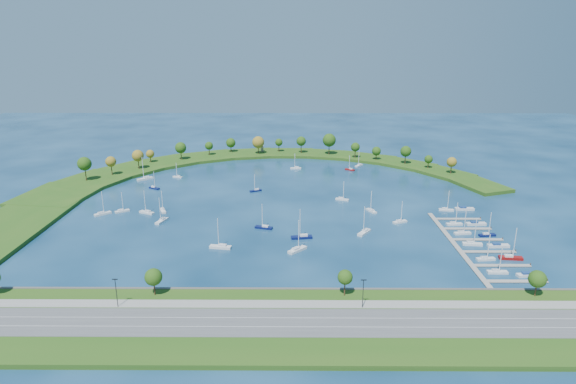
{
  "coord_description": "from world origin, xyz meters",
  "views": [
    {
      "loc": [
        6.56,
        -255.67,
        84.59
      ],
      "look_at": [
        5.0,
        5.0,
        4.0
      ],
      "focal_mm": 30.35,
      "sensor_mm": 36.0,
      "label": 1
    }
  ],
  "objects_px": {
    "moored_boat_9": "(162,220)",
    "moored_boat_12": "(145,178)",
    "moored_boat_15": "(364,232)",
    "docked_boat_5": "(498,246)",
    "moored_boat_10": "(256,190)",
    "dock_system": "(472,245)",
    "moored_boat_6": "(122,210)",
    "moored_boat_4": "(302,236)",
    "docked_boat_3": "(510,257)",
    "moored_boat_14": "(296,168)",
    "docked_boat_7": "(487,234)",
    "moored_boat_11": "(264,227)",
    "moored_boat_1": "(297,249)",
    "moored_boat_7": "(147,212)",
    "docked_boat_6": "(462,232)",
    "docked_boat_10": "(446,209)",
    "moored_boat_5": "(221,246)",
    "docked_boat_11": "(464,209)",
    "moored_boat_17": "(371,210)",
    "docked_boat_2": "(486,258)",
    "moored_boat_3": "(342,199)",
    "docked_boat_1": "(527,275)",
    "moored_boat_18": "(103,213)",
    "docked_boat_0": "(497,271)",
    "moored_boat_2": "(400,221)",
    "moored_boat_13": "(154,187)",
    "moored_boat_8": "(178,176)",
    "harbor_tower": "(262,149)",
    "docked_boat_9": "(476,224)",
    "moored_boat_0": "(359,165)",
    "moored_boat_19": "(350,169)",
    "docked_boat_4": "(472,243)",
    "docked_boat_8": "(454,223)"
  },
  "relations": [
    {
      "from": "moored_boat_2",
      "to": "docked_boat_8",
      "type": "height_order",
      "value": "docked_boat_8"
    },
    {
      "from": "moored_boat_2",
      "to": "docked_boat_6",
      "type": "bearing_deg",
      "value": -54.76
    },
    {
      "from": "moored_boat_17",
      "to": "docked_boat_10",
      "type": "distance_m",
      "value": 39.46
    },
    {
      "from": "moored_boat_10",
      "to": "docked_boat_2",
      "type": "bearing_deg",
      "value": 105.63
    },
    {
      "from": "dock_system",
      "to": "moored_boat_4",
      "type": "relative_size",
      "value": 5.86
    },
    {
      "from": "moored_boat_13",
      "to": "moored_boat_14",
      "type": "bearing_deg",
      "value": 60.75
    },
    {
      "from": "moored_boat_13",
      "to": "moored_boat_17",
      "type": "bearing_deg",
      "value": 13.02
    },
    {
      "from": "moored_boat_10",
      "to": "docked_boat_1",
      "type": "bearing_deg",
      "value": 104.49
    },
    {
      "from": "docked_boat_4",
      "to": "docked_boat_5",
      "type": "height_order",
      "value": "docked_boat_4"
    },
    {
      "from": "moored_boat_17",
      "to": "docked_boat_0",
      "type": "relative_size",
      "value": 0.98
    },
    {
      "from": "moored_boat_14",
      "to": "moored_boat_15",
      "type": "height_order",
      "value": "moored_boat_15"
    },
    {
      "from": "moored_boat_3",
      "to": "moored_boat_10",
      "type": "xyz_separation_m",
      "value": [
        -49.45,
        16.55,
        -0.01
      ]
    },
    {
      "from": "moored_boat_3",
      "to": "docked_boat_2",
      "type": "relative_size",
      "value": 0.98
    },
    {
      "from": "moored_boat_4",
      "to": "docked_boat_3",
      "type": "height_order",
      "value": "moored_boat_4"
    },
    {
      "from": "moored_boat_9",
      "to": "moored_boat_12",
      "type": "xyz_separation_m",
      "value": [
        -30.04,
        76.31,
        0.07
      ]
    },
    {
      "from": "moored_boat_10",
      "to": "moored_boat_1",
      "type": "bearing_deg",
      "value": 74.29
    },
    {
      "from": "docked_boat_5",
      "to": "moored_boat_10",
      "type": "bearing_deg",
      "value": 141.96
    },
    {
      "from": "moored_boat_0",
      "to": "moored_boat_17",
      "type": "relative_size",
      "value": 1.05
    },
    {
      "from": "moored_boat_14",
      "to": "docked_boat_7",
      "type": "relative_size",
      "value": 0.97
    },
    {
      "from": "moored_boat_1",
      "to": "docked_boat_0",
      "type": "bearing_deg",
      "value": -60.54
    },
    {
      "from": "docked_boat_7",
      "to": "moored_boat_17",
      "type": "bearing_deg",
      "value": 136.87
    },
    {
      "from": "moored_boat_7",
      "to": "moored_boat_18",
      "type": "relative_size",
      "value": 1.0
    },
    {
      "from": "moored_boat_5",
      "to": "docked_boat_11",
      "type": "distance_m",
      "value": 131.36
    },
    {
      "from": "moored_boat_12",
      "to": "moored_boat_15",
      "type": "distance_m",
      "value": 156.4
    },
    {
      "from": "dock_system",
      "to": "moored_boat_6",
      "type": "bearing_deg",
      "value": 165.43
    },
    {
      "from": "docked_boat_6",
      "to": "docked_boat_10",
      "type": "height_order",
      "value": "docked_boat_6"
    },
    {
      "from": "moored_boat_2",
      "to": "moored_boat_14",
      "type": "bearing_deg",
      "value": 90.32
    },
    {
      "from": "moored_boat_15",
      "to": "docked_boat_5",
      "type": "height_order",
      "value": "moored_boat_15"
    },
    {
      "from": "moored_boat_4",
      "to": "docked_boat_0",
      "type": "relative_size",
      "value": 1.24
    },
    {
      "from": "moored_boat_1",
      "to": "docked_boat_2",
      "type": "distance_m",
      "value": 76.68
    },
    {
      "from": "moored_boat_14",
      "to": "docked_boat_6",
      "type": "xyz_separation_m",
      "value": [
        75.52,
        -119.84,
        0.01
      ]
    },
    {
      "from": "moored_boat_12",
      "to": "moored_boat_3",
      "type": "bearing_deg",
      "value": 120.28
    },
    {
      "from": "docked_boat_3",
      "to": "moored_boat_9",
      "type": "bearing_deg",
      "value": 171.03
    },
    {
      "from": "moored_boat_6",
      "to": "moored_boat_7",
      "type": "bearing_deg",
      "value": -44.71
    },
    {
      "from": "moored_boat_10",
      "to": "docked_boat_5",
      "type": "bearing_deg",
      "value": 112.68
    },
    {
      "from": "moored_boat_6",
      "to": "moored_boat_15",
      "type": "relative_size",
      "value": 0.8
    },
    {
      "from": "moored_boat_5",
      "to": "docked_boat_10",
      "type": "height_order",
      "value": "moored_boat_5"
    },
    {
      "from": "harbor_tower",
      "to": "docked_boat_9",
      "type": "xyz_separation_m",
      "value": [
        112.03,
        -155.5,
        -3.53
      ]
    },
    {
      "from": "docked_boat_3",
      "to": "moored_boat_11",
      "type": "bearing_deg",
      "value": 168.31
    },
    {
      "from": "docked_boat_5",
      "to": "docked_boat_9",
      "type": "distance_m",
      "value": 26.45
    },
    {
      "from": "docked_boat_2",
      "to": "docked_boat_11",
      "type": "xyz_separation_m",
      "value": [
        12.33,
        61.58,
        -0.15
      ]
    },
    {
      "from": "moored_boat_6",
      "to": "moored_boat_11",
      "type": "height_order",
      "value": "moored_boat_11"
    },
    {
      "from": "moored_boat_12",
      "to": "moored_boat_14",
      "type": "distance_m",
      "value": 100.96
    },
    {
      "from": "moored_boat_6",
      "to": "docked_boat_0",
      "type": "relative_size",
      "value": 0.95
    },
    {
      "from": "moored_boat_8",
      "to": "moored_boat_11",
      "type": "height_order",
      "value": "moored_boat_11"
    },
    {
      "from": "moored_boat_1",
      "to": "docked_boat_9",
      "type": "distance_m",
      "value": 92.17
    },
    {
      "from": "moored_boat_1",
      "to": "moored_boat_7",
      "type": "relative_size",
      "value": 1.12
    },
    {
      "from": "moored_boat_18",
      "to": "docked_boat_6",
      "type": "height_order",
      "value": "moored_boat_18"
    },
    {
      "from": "moored_boat_19",
      "to": "docked_boat_5",
      "type": "relative_size",
      "value": 1.12
    },
    {
      "from": "moored_boat_5",
      "to": "moored_boat_2",
      "type": "bearing_deg",
      "value": -149.88
    }
  ]
}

